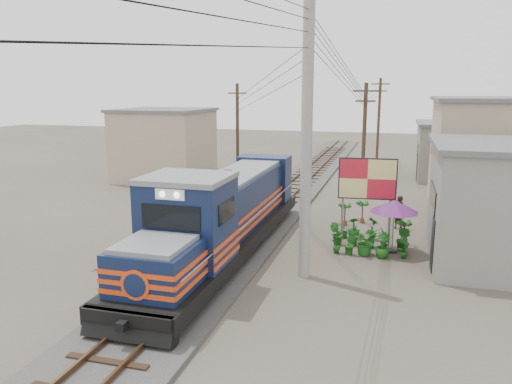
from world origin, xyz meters
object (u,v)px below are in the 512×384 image
(market_umbrella, at_px, (394,207))
(locomotive, at_px, (223,217))
(vendor, at_px, (399,212))
(billboard, at_px, (367,181))

(market_umbrella, bearing_deg, locomotive, -159.70)
(market_umbrella, xyz_separation_m, vendor, (0.22, 3.82, -1.14))
(locomotive, xyz_separation_m, vendor, (6.75, 6.23, -0.85))
(market_umbrella, height_order, vendor, market_umbrella)
(vendor, bearing_deg, market_umbrella, 51.90)
(vendor, bearing_deg, locomotive, 7.84)
(billboard, height_order, vendor, billboard)
(locomotive, height_order, market_umbrella, locomotive)
(locomotive, relative_size, market_umbrella, 5.98)
(billboard, height_order, market_umbrella, billboard)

